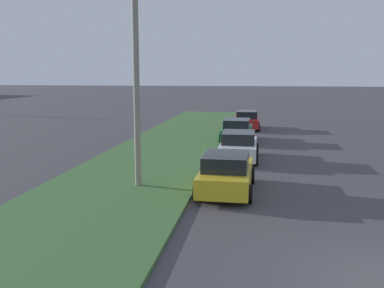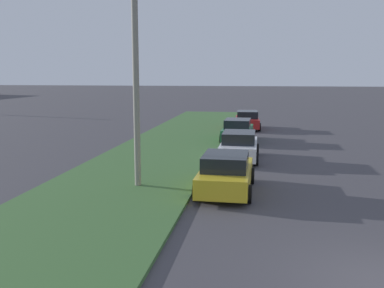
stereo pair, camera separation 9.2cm
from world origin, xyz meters
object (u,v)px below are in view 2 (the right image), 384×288
(parked_car_red, at_px, (247,120))
(parked_car_green, at_px, (238,130))
(streetlight, at_px, (145,73))
(parked_car_yellow, at_px, (226,173))
(parked_car_white, at_px, (239,146))

(parked_car_red, bearing_deg, parked_car_green, 173.22)
(parked_car_green, distance_m, streetlight, 13.28)
(parked_car_yellow, xyz_separation_m, parked_car_red, (18.94, -0.19, 0.00))
(parked_car_yellow, xyz_separation_m, parked_car_green, (12.46, 0.22, 0.00))
(parked_car_yellow, relative_size, parked_car_white, 1.01)
(parked_car_white, bearing_deg, parked_car_yellow, 178.52)
(streetlight, bearing_deg, parked_car_yellow, -90.35)
(parked_car_white, distance_m, parked_car_green, 6.23)
(streetlight, bearing_deg, parked_car_green, -12.81)
(parked_car_green, height_order, parked_car_red, same)
(parked_car_yellow, bearing_deg, parked_car_green, 1.95)
(parked_car_white, distance_m, parked_car_red, 12.70)
(parked_car_white, xyz_separation_m, streetlight, (-6.22, 3.22, 3.67))
(parked_car_yellow, height_order, parked_car_white, same)
(parked_car_yellow, height_order, streetlight, streetlight)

